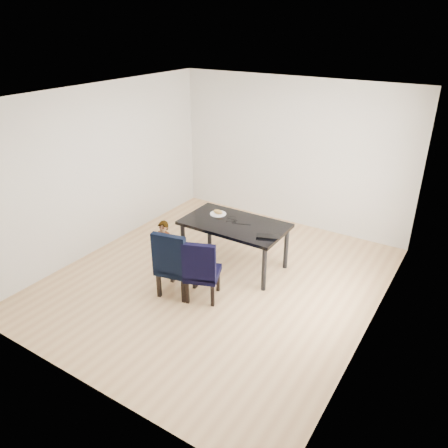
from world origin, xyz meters
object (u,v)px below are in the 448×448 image
Objects in this scene: chair_left at (177,261)px; child at (164,248)px; dining_table at (234,244)px; plate at (218,214)px; chair_right at (203,268)px; laptop at (269,235)px.

chair_left reaches higher than child.
plate is (-0.39, 0.14, 0.38)m from dining_table.
chair_left is 1.23m from plate.
laptop is (0.56, 0.86, 0.29)m from chair_right.
dining_table is 1.09m from child.
laptop is at bearing -13.87° from plate.
plate is at bearing 160.61° from dining_table.
laptop reaches higher than plate.
child is at bearing 145.61° from chair_right.
chair_right is 0.87m from child.
chair_right is at bearing 36.49° from laptop.
chair_right is 1.06× the size of child.
chair_right reaches higher than child.
chair_right is (0.08, -0.98, 0.09)m from dining_table.
dining_table is at bearing -30.63° from laptop.
chair_right is at bearing -85.37° from dining_table.
plate is at bearing 91.57° from chair_right.
child is 1.04m from plate.
child is (-0.77, -0.78, 0.07)m from dining_table.
dining_table is 0.76m from laptop.
dining_table is at bearing -19.39° from plate.
child reaches higher than laptop.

